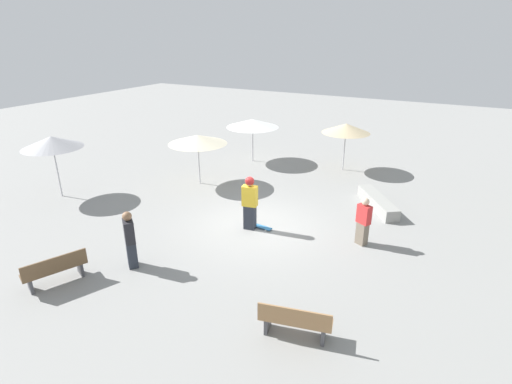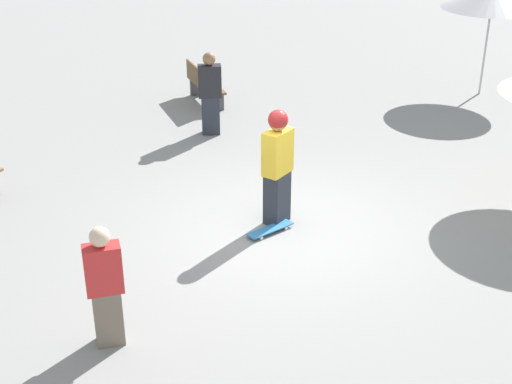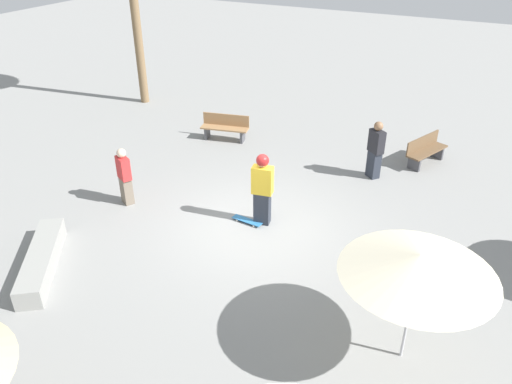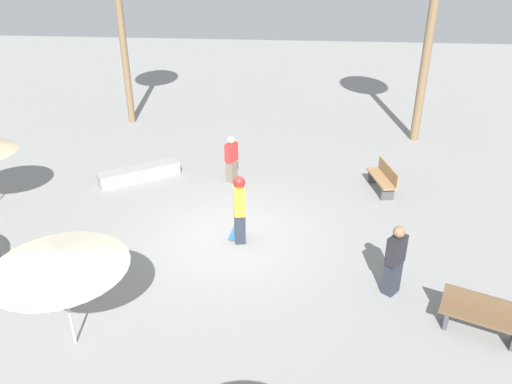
# 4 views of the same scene
# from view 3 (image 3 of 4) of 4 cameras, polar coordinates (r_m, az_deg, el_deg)

# --- Properties ---
(ground_plane) EXTENTS (60.00, 60.00, 0.00)m
(ground_plane) POSITION_cam_3_polar(r_m,az_deg,el_deg) (12.32, -0.31, -3.92)
(ground_plane) COLOR gray
(skater_main) EXTENTS (0.36, 0.54, 1.87)m
(skater_main) POSITION_cam_3_polar(r_m,az_deg,el_deg) (11.95, 0.74, 0.58)
(skater_main) COLOR #282D38
(skater_main) RESTS_ON ground_plane
(skateboard) EXTENTS (0.28, 0.82, 0.07)m
(skateboard) POSITION_cam_3_polar(r_m,az_deg,el_deg) (12.43, -1.02, -3.28)
(skateboard) COLOR teal
(skateboard) RESTS_ON ground_plane
(concrete_ledge) EXTENTS (2.49, 2.00, 0.44)m
(concrete_ledge) POSITION_cam_3_polar(r_m,az_deg,el_deg) (11.78, -23.29, -7.18)
(concrete_ledge) COLOR gray
(concrete_ledge) RESTS_ON ground_plane
(bench_near) EXTENTS (1.65, 1.03, 0.85)m
(bench_near) POSITION_cam_3_polar(r_m,az_deg,el_deg) (16.05, 18.80, 4.51)
(bench_near) COLOR #47474C
(bench_near) RESTS_ON ground_plane
(bench_far) EXTENTS (0.78, 1.66, 0.85)m
(bench_far) POSITION_cam_3_polar(r_m,az_deg,el_deg) (16.92, -3.55, 7.37)
(bench_far) COLOR #47474C
(bench_far) RESTS_ON ground_plane
(shade_umbrella_cream) EXTENTS (2.51, 2.51, 2.18)m
(shade_umbrella_cream) POSITION_cam_3_polar(r_m,az_deg,el_deg) (8.23, 18.12, -7.88)
(shade_umbrella_cream) COLOR #B7B7BC
(shade_umbrella_cream) RESTS_ON ground_plane
(bystander_watching) EXTENTS (0.49, 0.52, 1.71)m
(bystander_watching) POSITION_cam_3_polar(r_m,az_deg,el_deg) (14.61, 13.50, 4.69)
(bystander_watching) COLOR #282D38
(bystander_watching) RESTS_ON ground_plane
(bystander_far) EXTENTS (0.41, 0.49, 1.57)m
(bystander_far) POSITION_cam_3_polar(r_m,az_deg,el_deg) (13.35, -14.79, 1.73)
(bystander_far) COLOR #726656
(bystander_far) RESTS_ON ground_plane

